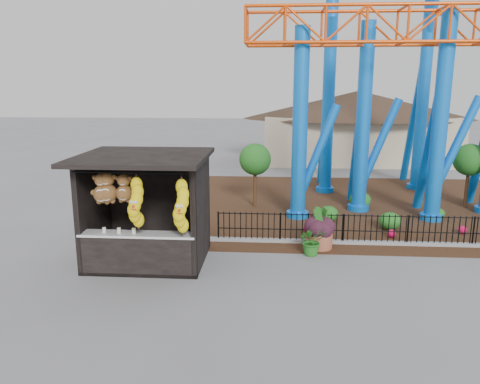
# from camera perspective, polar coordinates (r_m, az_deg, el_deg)

# --- Properties ---
(ground) EXTENTS (120.00, 120.00, 0.00)m
(ground) POSITION_cam_1_polar(r_m,az_deg,el_deg) (12.44, 1.32, -10.61)
(ground) COLOR slate
(ground) RESTS_ON ground
(mulch_bed) EXTENTS (18.00, 12.00, 0.02)m
(mulch_bed) POSITION_cam_1_polar(r_m,az_deg,el_deg) (20.31, 13.80, -1.58)
(mulch_bed) COLOR #331E11
(mulch_bed) RESTS_ON ground
(curb) EXTENTS (18.00, 0.18, 0.12)m
(curb) POSITION_cam_1_polar(r_m,az_deg,el_deg) (15.59, 16.81, -5.99)
(curb) COLOR gray
(curb) RESTS_ON ground
(prize_booth) EXTENTS (3.50, 3.40, 3.12)m
(prize_booth) POSITION_cam_1_polar(r_m,az_deg,el_deg) (13.23, -11.56, -2.35)
(prize_booth) COLOR black
(prize_booth) RESTS_ON ground
(picket_fence) EXTENTS (12.20, 0.06, 1.00)m
(picket_fence) POSITION_cam_1_polar(r_m,az_deg,el_deg) (15.69, 20.13, -4.43)
(picket_fence) COLOR black
(picket_fence) RESTS_ON ground
(roller_coaster) EXTENTS (11.00, 6.37, 10.82)m
(roller_coaster) POSITION_cam_1_polar(r_m,az_deg,el_deg) (20.20, 17.97, 16.52)
(roller_coaster) COLOR blue
(roller_coaster) RESTS_ON ground
(terracotta_planter) EXTENTS (1.00, 1.00, 0.57)m
(terracotta_planter) POSITION_cam_1_polar(r_m,az_deg,el_deg) (14.81, 9.62, -5.69)
(terracotta_planter) COLOR #9C5238
(terracotta_planter) RESTS_ON ground
(planter_foliage) EXTENTS (0.70, 0.70, 0.64)m
(planter_foliage) POSITION_cam_1_polar(r_m,az_deg,el_deg) (14.63, 9.70, -3.45)
(planter_foliage) COLOR black
(planter_foliage) RESTS_ON terracotta_planter
(potted_plant) EXTENTS (0.96, 0.88, 0.90)m
(potted_plant) POSITION_cam_1_polar(r_m,az_deg,el_deg) (14.13, 8.79, -5.87)
(potted_plant) COLOR #1E4C16
(potted_plant) RESTS_ON ground
(landscaping) EXTENTS (8.03, 4.36, 0.69)m
(landscaping) POSITION_cam_1_polar(r_m,az_deg,el_deg) (18.42, 17.01, -2.30)
(landscaping) COLOR #1E5B1A
(landscaping) RESTS_ON mulch_bed
(pavilion) EXTENTS (15.00, 15.00, 4.80)m
(pavilion) POSITION_cam_1_polar(r_m,az_deg,el_deg) (31.92, 14.14, 9.14)
(pavilion) COLOR #BFAD8C
(pavilion) RESTS_ON ground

